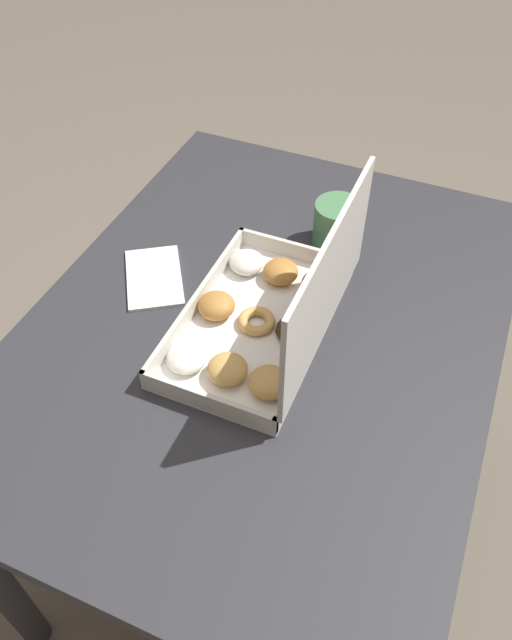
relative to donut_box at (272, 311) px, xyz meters
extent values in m
plane|color=#6B6054|center=(-0.02, -0.02, -0.75)|extent=(8.00, 8.00, 0.00)
cube|color=#2D2D33|center=(-0.02, -0.02, -0.06)|extent=(1.03, 0.78, 0.03)
cylinder|color=#2D2D33|center=(-0.48, -0.36, -0.41)|extent=(0.06, 0.06, 0.67)
cylinder|color=#2D2D33|center=(-0.48, 0.32, -0.41)|extent=(0.06, 0.06, 0.67)
cube|color=white|center=(0.00, -0.03, -0.05)|extent=(0.38, 0.23, 0.01)
cube|color=beige|center=(0.00, -0.14, -0.03)|extent=(0.38, 0.01, 0.03)
cube|color=beige|center=(0.00, 0.08, -0.03)|extent=(0.38, 0.01, 0.03)
cube|color=beige|center=(-0.19, -0.03, -0.03)|extent=(0.01, 0.23, 0.03)
cube|color=beige|center=(0.19, -0.03, -0.03)|extent=(0.01, 0.23, 0.03)
cube|color=beige|center=(0.00, 0.09, 0.10)|extent=(0.38, 0.01, 0.21)
ellipsoid|color=white|center=(-0.12, -0.10, -0.03)|extent=(0.06, 0.06, 0.03)
ellipsoid|color=#B77A38|center=(0.00, -0.10, -0.02)|extent=(0.06, 0.06, 0.04)
ellipsoid|color=white|center=(0.12, -0.10, -0.03)|extent=(0.06, 0.06, 0.03)
ellipsoid|color=#B77A38|center=(-0.12, -0.03, -0.03)|extent=(0.06, 0.06, 0.04)
torus|color=tan|center=(0.00, -0.03, -0.03)|extent=(0.06, 0.06, 0.02)
ellipsoid|color=tan|center=(0.12, -0.03, -0.02)|extent=(0.06, 0.06, 0.04)
ellipsoid|color=#9E6633|center=(-0.12, 0.04, -0.02)|extent=(0.06, 0.06, 0.04)
torus|color=#381E11|center=(0.00, 0.04, -0.03)|extent=(0.06, 0.06, 0.02)
ellipsoid|color=tan|center=(0.12, 0.04, -0.03)|extent=(0.06, 0.06, 0.03)
cylinder|color=#4C8456|center=(-0.27, 0.03, -0.01)|extent=(0.09, 0.09, 0.09)
cylinder|color=black|center=(-0.27, 0.03, 0.03)|extent=(0.07, 0.07, 0.01)
cube|color=white|center=(-0.04, -0.25, -0.05)|extent=(0.19, 0.17, 0.01)
camera|label=1|loc=(0.66, 0.25, 0.74)|focal=35.00mm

